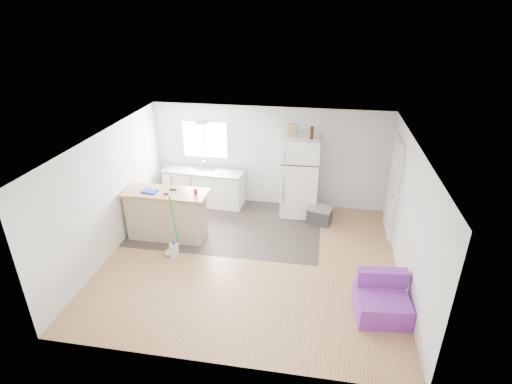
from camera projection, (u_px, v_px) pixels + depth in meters
room at (250, 205)px, 7.20m from camera, size 5.51×5.01×2.41m
vinyl_zone at (229, 224)px, 8.94m from camera, size 4.05×2.50×0.00m
window at (205, 139)px, 9.50m from camera, size 1.18×0.06×0.98m
interior_door at (393, 189)px, 8.25m from camera, size 0.11×0.92×2.10m
ceiling_fixture at (202, 121)px, 7.95m from camera, size 0.30×0.30×0.07m
kitchen_cabinets at (204, 187)px, 9.72m from camera, size 1.99×0.73×1.14m
peninsula at (167, 214)px, 8.26m from camera, size 1.72×0.67×1.05m
refrigerator at (300, 176)px, 9.08m from camera, size 0.84×0.80×1.85m
cooler at (320, 215)px, 8.93m from camera, size 0.61×0.49×0.41m
purple_seat at (381, 301)px, 6.30m from camera, size 0.88×0.84×0.66m
cleaner_jug at (174, 250)px, 7.75m from camera, size 0.16×0.12×0.35m
mop at (170, 245)px, 7.77m from camera, size 0.24×0.38×1.34m
red_cup at (195, 191)px, 7.91m from camera, size 0.08×0.08×0.12m
blue_tray at (150, 191)px, 8.02m from camera, size 0.32×0.25×0.04m
tool_a at (173, 189)px, 8.10m from camera, size 0.15×0.07×0.03m
tool_b at (166, 194)px, 7.92m from camera, size 0.10×0.04×0.03m
cardboard_box at (293, 130)px, 8.64m from camera, size 0.21×0.12×0.30m
bottle_left at (312, 133)px, 8.52m from camera, size 0.07×0.07×0.25m
bottle_right at (312, 132)px, 8.60m from camera, size 0.09×0.09×0.25m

